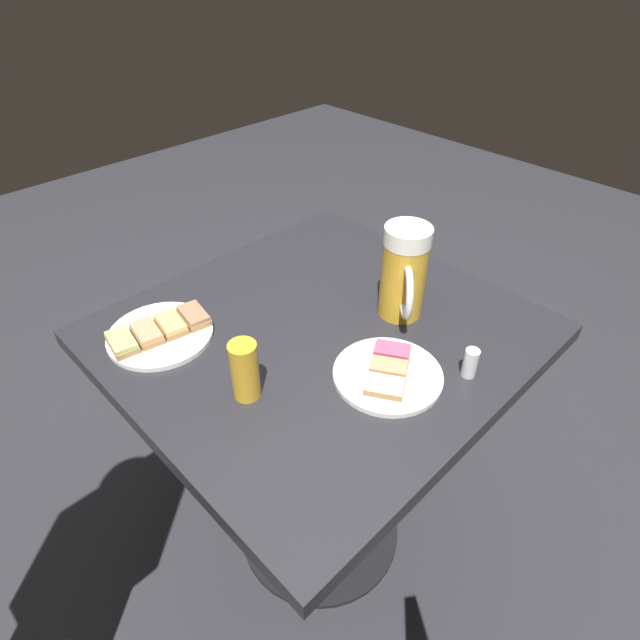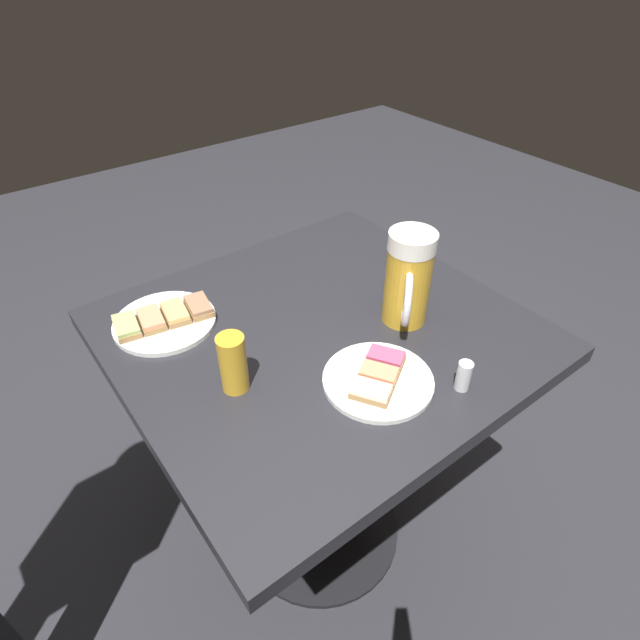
% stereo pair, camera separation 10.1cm
% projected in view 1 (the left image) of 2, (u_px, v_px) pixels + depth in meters
% --- Properties ---
extents(ground_plane, '(6.00, 6.00, 0.00)m').
position_uv_depth(ground_plane, '(320.00, 528.00, 1.48)').
color(ground_plane, '#28282D').
extents(cafe_table, '(0.72, 0.76, 0.74)m').
position_uv_depth(cafe_table, '(320.00, 385.00, 1.12)').
color(cafe_table, black).
rests_on(cafe_table, ground_plane).
extents(plate_near, '(0.20, 0.20, 0.03)m').
position_uv_depth(plate_near, '(160.00, 332.00, 1.00)').
color(plate_near, white).
rests_on(plate_near, cafe_table).
extents(plate_far, '(0.19, 0.19, 0.03)m').
position_uv_depth(plate_far, '(388.00, 373.00, 0.91)').
color(plate_far, white).
rests_on(plate_far, cafe_table).
extents(beer_mug, '(0.13, 0.13, 0.19)m').
position_uv_depth(beer_mug, '(404.00, 274.00, 1.00)').
color(beer_mug, gold).
rests_on(beer_mug, cafe_table).
extents(beer_glass_small, '(0.05, 0.05, 0.11)m').
position_uv_depth(beer_glass_small, '(245.00, 370.00, 0.85)').
color(beer_glass_small, gold).
rests_on(beer_glass_small, cafe_table).
extents(salt_shaker, '(0.03, 0.03, 0.06)m').
position_uv_depth(salt_shaker, '(470.00, 363.00, 0.90)').
color(salt_shaker, silver).
rests_on(salt_shaker, cafe_table).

